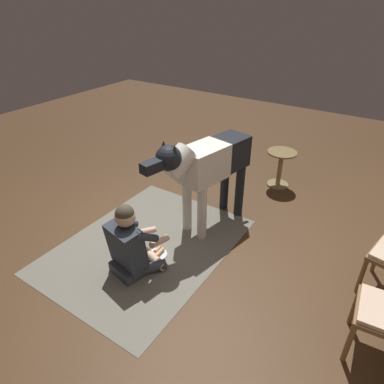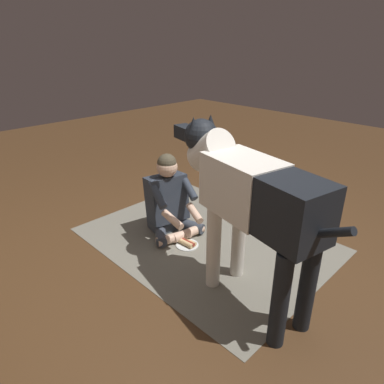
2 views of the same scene
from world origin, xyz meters
name	(u,v)px [view 1 (image 1 of 2)]	position (x,y,z in m)	size (l,w,h in m)	color
ground_plane	(162,240)	(0.00, 0.00, 0.00)	(12.80, 12.80, 0.00)	#462D19
area_rug	(147,245)	(0.19, -0.09, 0.00)	(2.33, 1.77, 0.01)	slate
person_sitting_on_floor	(131,245)	(0.58, 0.05, 0.35)	(0.67, 0.57, 0.85)	#363C47
large_dog	(207,165)	(-0.55, 0.29, 0.87)	(1.72, 0.56, 1.32)	silver
hot_dog_on_plate	(158,253)	(0.24, 0.12, 0.03)	(0.22, 0.22, 0.06)	silver
round_side_table	(280,165)	(-2.09, 0.68, 0.34)	(0.44, 0.44, 0.57)	olive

